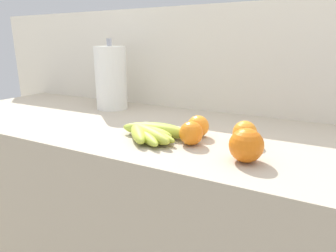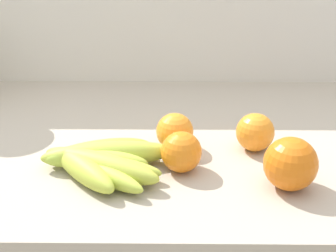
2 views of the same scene
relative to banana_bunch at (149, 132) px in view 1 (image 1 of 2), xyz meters
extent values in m
cube|color=#ADA08C|center=(0.00, 0.13, -0.46)|extent=(1.91, 0.60, 0.89)
cube|color=silver|center=(0.00, 0.46, -0.26)|extent=(2.31, 0.06, 1.30)
ellipsoid|color=#B8C83F|center=(-0.02, -0.02, 0.00)|extent=(0.13, 0.15, 0.04)
ellipsoid|color=#B4C63F|center=(0.00, -0.02, 0.00)|extent=(0.18, 0.14, 0.03)
ellipsoid|color=#B9C23F|center=(0.00, -0.01, 0.00)|extent=(0.20, 0.12, 0.04)
ellipsoid|color=#B1C03F|center=(0.01, 0.00, 0.00)|extent=(0.20, 0.09, 0.03)
ellipsoid|color=#ACBF3F|center=(0.00, 0.00, 0.00)|extent=(0.17, 0.06, 0.04)
ellipsoid|color=#B0C33F|center=(0.01, 0.02, 0.00)|extent=(0.22, 0.07, 0.04)
ellipsoid|color=#A9C43F|center=(0.00, 0.03, 0.00)|extent=(0.18, 0.10, 0.04)
sphere|color=orange|center=(0.26, 0.08, 0.01)|extent=(0.07, 0.07, 0.07)
sphere|color=orange|center=(0.13, 0.01, 0.01)|extent=(0.07, 0.07, 0.07)
sphere|color=orange|center=(0.12, 0.08, 0.01)|extent=(0.06, 0.06, 0.06)
sphere|color=orange|center=(0.29, -0.04, 0.02)|extent=(0.08, 0.08, 0.08)
cylinder|color=white|center=(-0.35, 0.28, 0.11)|extent=(0.13, 0.13, 0.26)
cylinder|color=gray|center=(-0.35, 0.28, 0.12)|extent=(0.02, 0.02, 0.29)
camera|label=1|loc=(0.43, -0.69, 0.25)|focal=31.19mm
camera|label=2|loc=(0.12, -0.65, 0.37)|focal=50.57mm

